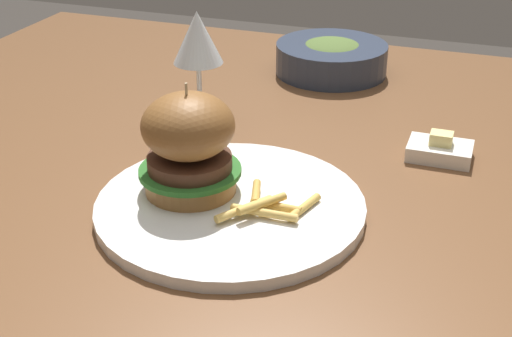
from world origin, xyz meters
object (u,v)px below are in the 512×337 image
Objects in this scene: main_plate at (230,206)px; soup_bowl at (331,57)px; butter_dish at (440,150)px; wine_glass at (196,45)px; burger_sandwich at (189,144)px.

main_plate is 1.62× the size of soup_bowl.
butter_dish is at bearing -51.80° from soup_bowl.
wine_glass is at bearing 122.17° from main_plate.
burger_sandwich is at bearing -69.36° from wine_glass.
butter_dish is 0.34m from soup_bowl.
wine_glass is 0.35m from butter_dish.
burger_sandwich is 0.70× the size of soup_bowl.
wine_glass is 0.91× the size of soup_bowl.
main_plate is 0.26m from wine_glass.
butter_dish reaches higher than main_plate.
butter_dish is (0.21, 0.22, 0.00)m from main_plate.
wine_glass is at bearing -175.89° from butter_dish.
soup_bowl is (-0.01, 0.49, 0.02)m from main_plate.
main_plate is at bearing -10.22° from burger_sandwich.
main_plate is 2.32× the size of burger_sandwich.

